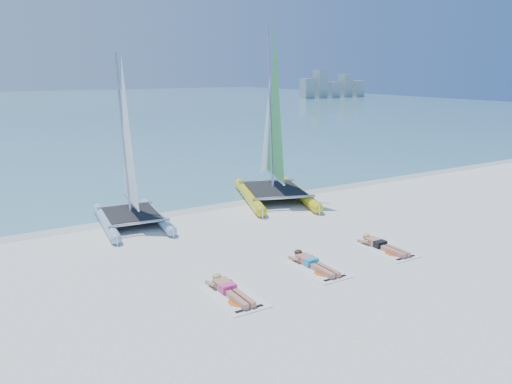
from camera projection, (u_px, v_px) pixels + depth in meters
ground at (270, 252)px, 14.34m from camera, size 140.00×140.00×0.00m
sea at (14, 109)px, 66.60m from camera, size 140.00×115.00×0.01m
wet_sand_strip at (192, 208)px, 18.90m from camera, size 140.00×1.40×0.01m
distant_skyline at (332, 87)px, 92.41m from camera, size 14.00×2.00×5.00m
catamaran_blue at (129, 173)px, 16.65m from camera, size 2.50×4.48×5.85m
catamaran_yellow at (272, 142)px, 20.11m from camera, size 4.11×5.77×7.15m
towel_a at (233, 296)px, 11.52m from camera, size 1.00×1.85×0.02m
sunbather_a at (229, 289)px, 11.66m from camera, size 0.37×1.73×0.26m
towel_b at (316, 269)px, 13.12m from camera, size 1.00×1.85×0.02m
sunbather_b at (312, 262)px, 13.26m from camera, size 0.37×1.73×0.26m
towel_c at (386, 250)px, 14.48m from camera, size 1.00×1.85×0.02m
sunbather_c at (381, 244)px, 14.61m from camera, size 0.37×1.73×0.26m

